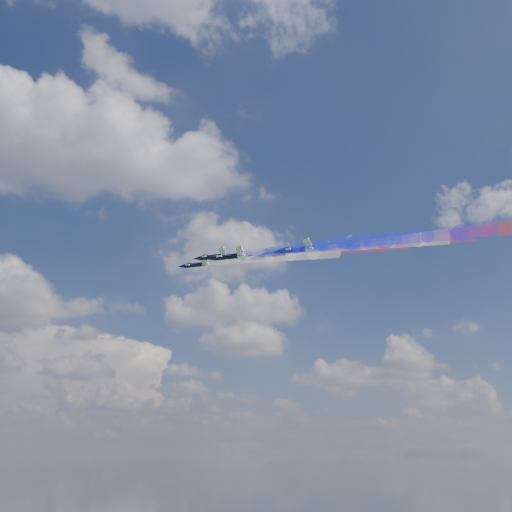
{
  "coord_description": "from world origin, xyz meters",
  "views": [
    {
      "loc": [
        -30.61,
        -155.68,
        116.21
      ],
      "look_at": [
        -4.98,
        -21.28,
        162.7
      ],
      "focal_mm": 41.17,
      "sensor_mm": 36.0,
      "label": 1
    }
  ],
  "objects": [
    {
      "name": "jet_lead",
      "position": [
        -19.07,
        -8.76,
        163.47
      ],
      "size": [
        13.54,
        13.46,
        6.11
      ],
      "primitive_type": null,
      "rotation": [
        0.09,
        -0.32,
        0.8
      ],
      "color": "black"
    },
    {
      "name": "trail_lead",
      "position": [
        -2.42,
        -24.18,
        161.48
      ],
      "size": [
        29.43,
        27.97,
        7.53
      ],
      "primitive_type": null,
      "rotation": [
        0.09,
        -0.32,
        0.8
      ],
      "color": "white"
    },
    {
      "name": "jet_inner_left",
      "position": [
        -16.3,
        -23.34,
        161.04
      ],
      "size": [
        13.54,
        13.46,
        6.11
      ],
      "primitive_type": null,
      "rotation": [
        0.09,
        -0.32,
        0.8
      ],
      "color": "black"
    },
    {
      "name": "trail_inner_left",
      "position": [
        0.35,
        -38.76,
        159.05
      ],
      "size": [
        29.43,
        27.97,
        7.53
      ],
      "primitive_type": null,
      "rotation": [
        0.09,
        -0.32,
        0.8
      ],
      "color": "#1B26E7"
    },
    {
      "name": "jet_inner_right",
      "position": [
        -2.91,
        -10.88,
        165.9
      ],
      "size": [
        13.54,
        13.46,
        6.11
      ],
      "primitive_type": null,
      "rotation": [
        0.09,
        -0.32,
        0.8
      ],
      "color": "black"
    },
    {
      "name": "trail_inner_right",
      "position": [
        13.75,
        -26.3,
        163.91
      ],
      "size": [
        29.43,
        27.97,
        7.53
      ],
      "primitive_type": null,
      "rotation": [
        0.09,
        -0.32,
        0.8
      ],
      "color": "red"
    },
    {
      "name": "jet_outer_left",
      "position": [
        -14.58,
        -38.42,
        156.17
      ],
      "size": [
        13.54,
        13.46,
        6.11
      ],
      "primitive_type": null,
      "rotation": [
        0.09,
        -0.32,
        0.8
      ],
      "color": "black"
    },
    {
      "name": "trail_outer_left",
      "position": [
        2.07,
        -53.85,
        154.18
      ],
      "size": [
        29.43,
        27.97,
        7.53
      ],
      "primitive_type": null,
      "rotation": [
        0.09,
        -0.32,
        0.8
      ],
      "color": "#1B26E7"
    },
    {
      "name": "jet_center_third",
      "position": [
        -1.0,
        -25.23,
        162.09
      ],
      "size": [
        13.54,
        13.46,
        6.11
      ],
      "primitive_type": null,
      "rotation": [
        0.09,
        -0.32,
        0.8
      ],
      "color": "black"
    },
    {
      "name": "trail_center_third",
      "position": [
        15.65,
        -40.65,
        160.1
      ],
      "size": [
        29.43,
        27.97,
        7.53
      ],
      "primitive_type": null,
      "rotation": [
        0.09,
        -0.32,
        0.8
      ],
      "color": "white"
    },
    {
      "name": "jet_outer_right",
      "position": [
        13.24,
        -12.65,
        168.39
      ],
      "size": [
        13.54,
        13.46,
        6.11
      ],
      "primitive_type": null,
      "rotation": [
        0.09,
        -0.32,
        0.8
      ],
      "color": "black"
    },
    {
      "name": "trail_outer_right",
      "position": [
        29.9,
        -28.07,
        166.4
      ],
      "size": [
        29.43,
        27.97,
        7.53
      ],
      "primitive_type": null,
      "rotation": [
        0.09,
        -0.32,
        0.8
      ],
      "color": "red"
    },
    {
      "name": "jet_rear_left",
      "position": [
        -0.36,
        -40.29,
        158.01
      ],
      "size": [
        13.54,
        13.46,
        6.11
      ],
      "primitive_type": null,
      "rotation": [
        0.09,
        -0.32,
        0.8
      ],
      "color": "black"
    },
    {
      "name": "trail_rear_left",
      "position": [
        16.3,
        -55.71,
        156.02
      ],
      "size": [
        29.43,
        27.97,
        7.53
      ],
      "primitive_type": null,
      "rotation": [
        0.09,
        -0.32,
        0.8
      ],
      "color": "#1B26E7"
    },
    {
      "name": "jet_rear_right",
      "position": [
        14.18,
        -26.76,
        164.81
      ],
      "size": [
        13.54,
        13.46,
        6.11
      ],
      "primitive_type": null,
      "rotation": [
        0.09,
        -0.32,
        0.8
      ],
      "color": "black"
    },
    {
      "name": "trail_rear_right",
      "position": [
        30.83,
        -42.18,
        162.82
      ],
      "size": [
        29.43,
        27.97,
        7.53
      ],
      "primitive_type": null,
      "rotation": [
        0.09,
        -0.32,
        0.8
      ],
      "color": "red"
    }
  ]
}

